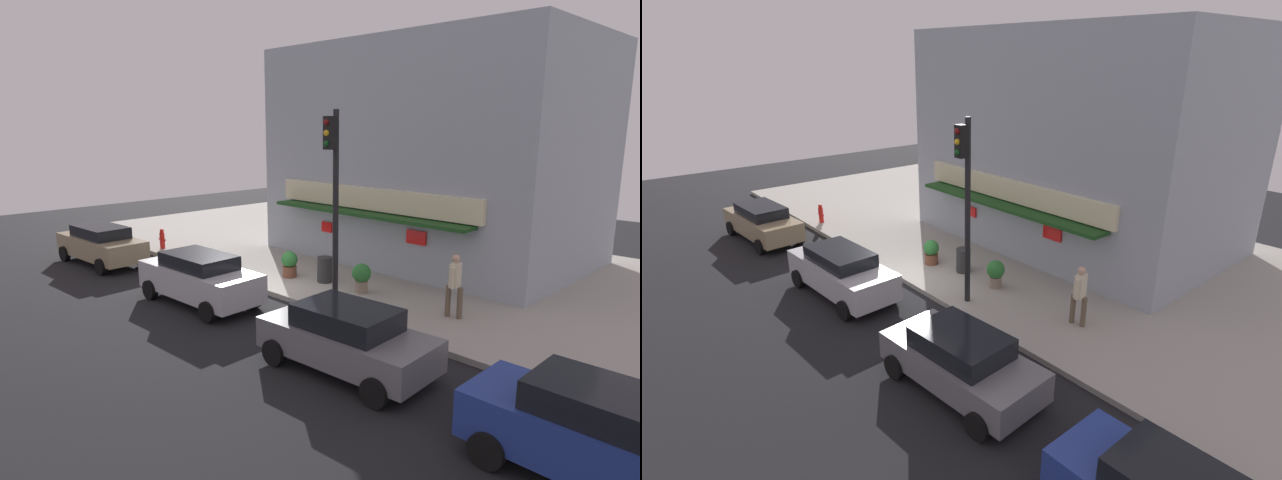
# 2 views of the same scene
# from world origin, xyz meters

# --- Properties ---
(ground_plane) EXTENTS (48.45, 48.45, 0.00)m
(ground_plane) POSITION_xyz_m (0.00, 0.00, 0.00)
(ground_plane) COLOR black
(sidewalk) EXTENTS (32.30, 13.63, 0.17)m
(sidewalk) POSITION_xyz_m (0.00, 6.81, 0.09)
(sidewalk) COLOR #A39E93
(sidewalk) RESTS_ON ground_plane
(corner_building) EXTENTS (12.16, 8.69, 8.56)m
(corner_building) POSITION_xyz_m (1.00, 8.22, 4.45)
(corner_building) COLOR #9EA8B2
(corner_building) RESTS_ON sidewalk
(traffic_light) EXTENTS (0.32, 0.58, 5.88)m
(traffic_light) POSITION_xyz_m (2.66, 0.57, 3.91)
(traffic_light) COLOR black
(traffic_light) RESTS_ON sidewalk
(fire_hydrant) EXTENTS (0.46, 0.22, 0.89)m
(fire_hydrant) POSITION_xyz_m (-8.01, 0.63, 0.61)
(fire_hydrant) COLOR red
(fire_hydrant) RESTS_ON sidewalk
(trash_can) EXTENTS (0.53, 0.53, 0.90)m
(trash_can) POSITION_xyz_m (0.81, 2.07, 0.62)
(trash_can) COLOR #2D2D2D
(trash_can) RESTS_ON sidewalk
(pedestrian) EXTENTS (0.53, 0.55, 1.86)m
(pedestrian) POSITION_xyz_m (5.94, 2.16, 1.20)
(pedestrian) COLOR brown
(pedestrian) RESTS_ON sidewalk
(potted_plant_by_doorway) EXTENTS (0.59, 0.59, 0.95)m
(potted_plant_by_doorway) POSITION_xyz_m (-0.54, 1.62, 0.68)
(potted_plant_by_doorway) COLOR brown
(potted_plant_by_doorway) RESTS_ON sidewalk
(potted_plant_by_window) EXTENTS (0.63, 0.63, 0.98)m
(potted_plant_by_window) POSITION_xyz_m (2.53, 2.06, 0.74)
(potted_plant_by_window) COLOR gray
(potted_plant_by_window) RESTS_ON sidewalk
(parked_car_silver) EXTENTS (4.59, 2.11, 1.64)m
(parked_car_silver) POSITION_xyz_m (-0.70, -2.06, 0.86)
(parked_car_silver) COLOR #B7B7BC
(parked_car_silver) RESTS_ON ground_plane
(parked_car_tan) EXTENTS (4.64, 2.15, 1.58)m
(parked_car_tan) POSITION_xyz_m (-7.88, -2.16, 0.83)
(parked_car_tan) COLOR #9E8966
(parked_car_tan) RESTS_ON ground_plane
(parked_car_blue) EXTENTS (4.46, 1.93, 1.66)m
(parked_car_blue) POSITION_xyz_m (11.49, -2.46, 0.86)
(parked_car_blue) COLOR navy
(parked_car_blue) RESTS_ON ground_plane
(parked_car_grey) EXTENTS (4.30, 2.25, 1.57)m
(parked_car_grey) POSITION_xyz_m (5.84, -2.29, 0.81)
(parked_car_grey) COLOR slate
(parked_car_grey) RESTS_ON ground_plane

